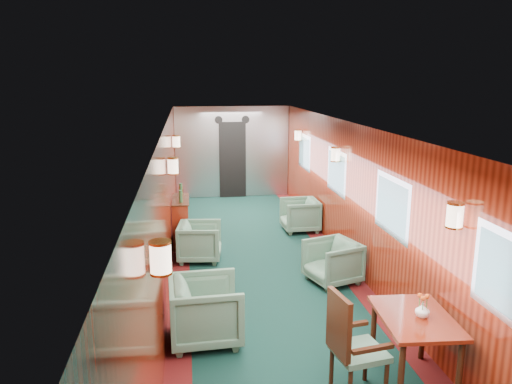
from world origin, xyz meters
TOP-DOWN VIEW (x-y plane):
  - room at (0.00, 0.00)m, footprint 12.00×12.10m
  - bulkhead at (0.00, 5.91)m, footprint 2.98×0.17m
  - windows_right at (1.49, 0.25)m, footprint 0.02×8.60m
  - wall_sconces at (0.00, 0.57)m, footprint 2.97×7.97m
  - dining_table at (1.07, -2.72)m, footprint 0.78×1.06m
  - side_chair at (0.34, -2.85)m, footprint 0.57×0.59m
  - credenza at (-1.34, 2.13)m, footprint 0.31×0.99m
  - flower_vase at (1.12, -2.75)m, footprint 0.15×0.15m
  - armchair_left_near at (-1.01, -1.55)m, footprint 0.89×0.87m
  - armchair_left_far at (-1.01, 1.21)m, footprint 0.81×0.79m
  - armchair_right_near at (0.99, -0.06)m, footprint 0.92×0.91m
  - armchair_right_far at (1.09, 2.64)m, footprint 0.76×0.73m

SIDE VIEW (x-z plane):
  - armchair_right_near at x=0.99m, z-range 0.00..0.67m
  - armchair_left_far at x=-1.01m, z-range 0.00..0.67m
  - armchair_right_far at x=1.09m, z-range 0.00..0.67m
  - armchair_left_near at x=-1.01m, z-range 0.00..0.78m
  - credenza at x=-1.34m, z-range -0.13..1.04m
  - side_chair at x=0.34m, z-range 0.05..1.16m
  - dining_table at x=1.07m, z-range 0.26..1.02m
  - flower_vase at x=1.12m, z-range 0.76..0.91m
  - bulkhead at x=0.00m, z-range -0.01..2.38m
  - windows_right at x=1.49m, z-range 1.05..1.85m
  - room at x=0.00m, z-range 0.43..2.83m
  - wall_sconces at x=0.00m, z-range 1.66..1.91m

